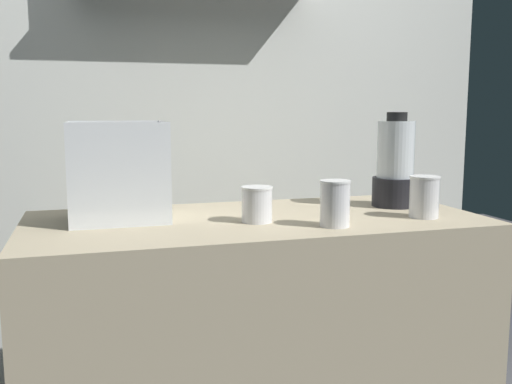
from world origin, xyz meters
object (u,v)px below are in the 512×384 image
at_px(blender_pitcher, 395,167).
at_px(juice_cup_pomegranate_far_left, 257,207).
at_px(carrot_display_bin, 120,190).
at_px(juice_cup_carrot_left, 335,206).
at_px(juice_cup_carrot_middle, 424,199).

bearing_deg(blender_pitcher, juice_cup_pomegranate_far_left, -165.47).
bearing_deg(carrot_display_bin, blender_pitcher, -0.44).
bearing_deg(juice_cup_carrot_left, juice_cup_pomegranate_far_left, 147.71).
bearing_deg(juice_cup_carrot_middle, juice_cup_pomegranate_far_left, 171.76).
relative_size(carrot_display_bin, juice_cup_carrot_middle, 2.30).
distance_m(juice_cup_carrot_left, juice_cup_carrot_middle, 0.33).
distance_m(carrot_display_bin, juice_cup_pomegranate_far_left, 0.42).
bearing_deg(juice_cup_carrot_left, carrot_display_bin, 155.13).
height_order(blender_pitcher, juice_cup_carrot_left, blender_pitcher).
height_order(carrot_display_bin, blender_pitcher, blender_pitcher).
xyz_separation_m(juice_cup_pomegranate_far_left, juice_cup_carrot_left, (0.20, -0.12, 0.01)).
xyz_separation_m(blender_pitcher, juice_cup_pomegranate_far_left, (-0.54, -0.14, -0.09)).
bearing_deg(blender_pitcher, carrot_display_bin, 179.56).
bearing_deg(juice_cup_carrot_middle, carrot_display_bin, 166.25).
relative_size(blender_pitcher, juice_cup_carrot_middle, 2.50).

